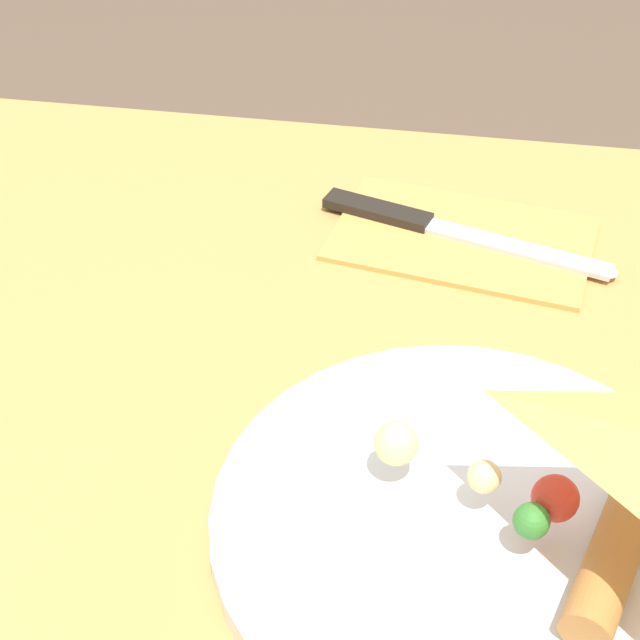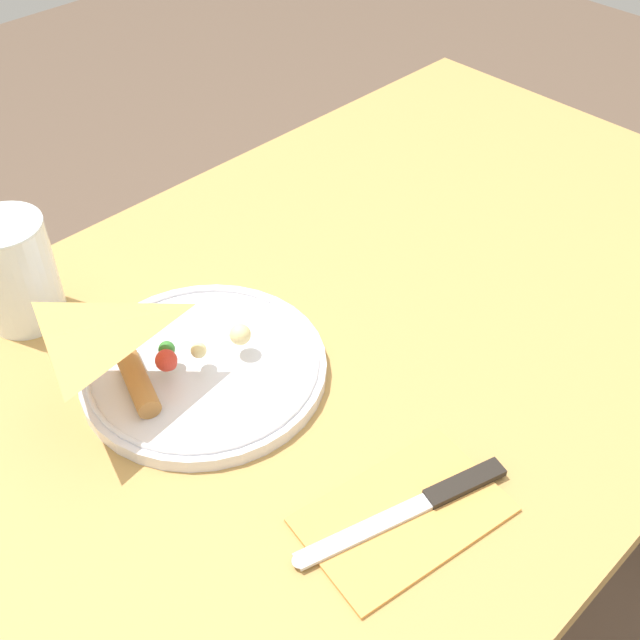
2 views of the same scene
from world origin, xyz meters
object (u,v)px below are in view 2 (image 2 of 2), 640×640
object	(u,v)px
dining_table	(357,384)
butter_knife	(415,507)
milk_glass	(16,273)
napkin_folded	(403,515)
plate_pizza	(202,365)

from	to	relation	value
dining_table	butter_knife	xyz separation A→B (m)	(0.16, 0.22, 0.12)
butter_knife	milk_glass	bearing A→B (deg)	-60.22
milk_glass	napkin_folded	world-z (taller)	milk_glass
dining_table	milk_glass	bearing A→B (deg)	-45.21
milk_glass	butter_knife	xyz separation A→B (m)	(-0.11, 0.49, -0.06)
dining_table	butter_knife	bearing A→B (deg)	54.22
dining_table	napkin_folded	xyz separation A→B (m)	(0.17, 0.21, 0.11)
milk_glass	napkin_folded	bearing A→B (deg)	101.96
napkin_folded	butter_knife	xyz separation A→B (m)	(-0.01, 0.00, 0.00)
dining_table	milk_glass	distance (m)	0.42
dining_table	plate_pizza	size ratio (longest dim) A/B	4.73
milk_glass	butter_knife	bearing A→B (deg)	103.16
plate_pizza	milk_glass	xyz separation A→B (m)	(0.08, -0.22, 0.05)
plate_pizza	milk_glass	bearing A→B (deg)	-68.85
dining_table	napkin_folded	size ratio (longest dim) A/B	6.19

